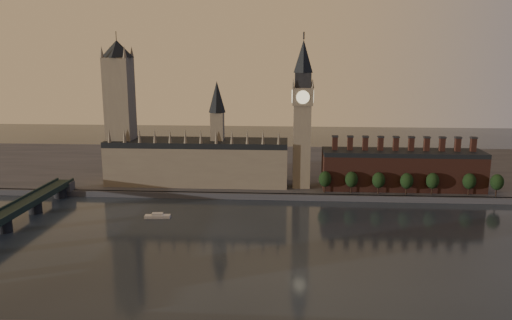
{
  "coord_description": "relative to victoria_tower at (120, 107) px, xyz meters",
  "views": [
    {
      "loc": [
        0.09,
        -234.73,
        95.03
      ],
      "look_at": [
        -18.55,
        55.0,
        34.45
      ],
      "focal_mm": 35.0,
      "sensor_mm": 36.0,
      "label": 1
    }
  ],
  "objects": [
    {
      "name": "ground",
      "position": [
        120.0,
        -115.0,
        -59.09
      ],
      "size": [
        900.0,
        900.0,
        0.0
      ],
      "primitive_type": "plane",
      "color": "black",
      "rests_on": "ground"
    },
    {
      "name": "north_bank",
      "position": [
        120.0,
        63.04,
        -57.09
      ],
      "size": [
        900.0,
        182.0,
        4.0
      ],
      "color": "#4E4D53",
      "rests_on": "ground"
    },
    {
      "name": "palace_of_westminster",
      "position": [
        55.59,
        -0.09,
        -37.46
      ],
      "size": [
        130.0,
        30.3,
        74.0
      ],
      "color": "#7C7058",
      "rests_on": "north_bank"
    },
    {
      "name": "victoria_tower",
      "position": [
        0.0,
        0.0,
        0.0
      ],
      "size": [
        24.0,
        24.0,
        108.0
      ],
      "color": "#7C7058",
      "rests_on": "north_bank"
    },
    {
      "name": "big_ben",
      "position": [
        130.0,
        -5.0,
        -2.26
      ],
      "size": [
        15.0,
        15.0,
        107.0
      ],
      "color": "#7C7058",
      "rests_on": "north_bank"
    },
    {
      "name": "chimney_block",
      "position": [
        200.0,
        -5.0,
        -41.27
      ],
      "size": [
        110.0,
        25.0,
        37.0
      ],
      "color": "#50281E",
      "rests_on": "north_bank"
    },
    {
      "name": "embankment_tree_0",
      "position": [
        145.71,
        -19.7,
        -45.62
      ],
      "size": [
        8.6,
        8.6,
        14.88
      ],
      "color": "black",
      "rests_on": "north_bank"
    },
    {
      "name": "embankment_tree_1",
      "position": [
        163.48,
        -19.66,
        -45.62
      ],
      "size": [
        8.6,
        8.6,
        14.88
      ],
      "color": "black",
      "rests_on": "north_bank"
    },
    {
      "name": "embankment_tree_2",
      "position": [
        181.45,
        -20.52,
        -45.62
      ],
      "size": [
        8.6,
        8.6,
        14.88
      ],
      "color": "black",
      "rests_on": "north_bank"
    },
    {
      "name": "embankment_tree_3",
      "position": [
        199.81,
        -21.38,
        -45.62
      ],
      "size": [
        8.6,
        8.6,
        14.88
      ],
      "color": "black",
      "rests_on": "north_bank"
    },
    {
      "name": "embankment_tree_4",
      "position": [
        217.06,
        -19.99,
        -45.62
      ],
      "size": [
        8.6,
        8.6,
        14.88
      ],
      "color": "black",
      "rests_on": "north_bank"
    },
    {
      "name": "embankment_tree_5",
      "position": [
        241.19,
        -19.6,
        -45.62
      ],
      "size": [
        8.6,
        8.6,
        14.88
      ],
      "color": "black",
      "rests_on": "north_bank"
    },
    {
      "name": "embankment_tree_6",
      "position": [
        258.64,
        -20.9,
        -45.62
      ],
      "size": [
        8.6,
        8.6,
        14.88
      ],
      "color": "black",
      "rests_on": "north_bank"
    },
    {
      "name": "river_boat",
      "position": [
        42.79,
        -68.56,
        -57.93
      ],
      "size": [
        15.45,
        5.64,
        3.02
      ],
      "rotation": [
        0.0,
        0.0,
        0.09
      ],
      "color": "silver",
      "rests_on": "ground"
    }
  ]
}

